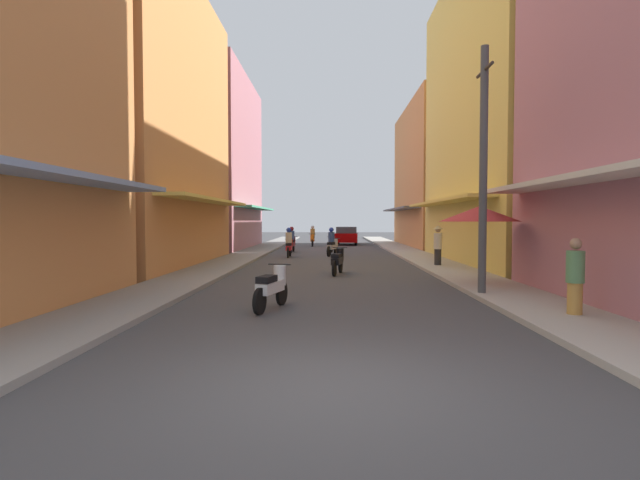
{
  "coord_description": "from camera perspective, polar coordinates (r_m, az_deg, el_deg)",
  "views": [
    {
      "loc": [
        0.04,
        -5.73,
        1.95
      ],
      "look_at": [
        -0.43,
        14.41,
        1.15
      ],
      "focal_mm": 27.73,
      "sensor_mm": 36.0,
      "label": 1
    }
  ],
  "objects": [
    {
      "name": "sidewalk_right",
      "position": [
        27.43,
        10.91,
        -1.73
      ],
      "size": [
        1.99,
        58.5,
        0.12
      ],
      "primitive_type": "cube",
      "color": "#ADA89E",
      "rests_on": "ground"
    },
    {
      "name": "motorbike_red",
      "position": [
        26.23,
        -3.59,
        -0.46
      ],
      "size": [
        0.55,
        1.81,
        1.58
      ],
      "color": "black",
      "rests_on": "ground"
    },
    {
      "name": "ground_plane",
      "position": [
        27.05,
        1.25,
        -1.87
      ],
      "size": [
        111.11,
        111.11,
        0.0
      ],
      "primitive_type": "plane",
      "color": "#424244"
    },
    {
      "name": "building_right_far",
      "position": [
        38.06,
        14.43,
        7.08
      ],
      "size": [
        7.05,
        13.77,
        10.4
      ],
      "color": "#D88C4C",
      "rests_on": "ground"
    },
    {
      "name": "motorbike_blue",
      "position": [
        30.7,
        1.57,
        -0.44
      ],
      "size": [
        0.64,
        1.78,
        0.96
      ],
      "color": "black",
      "rests_on": "ground"
    },
    {
      "name": "vendor_umbrella",
      "position": [
        15.09,
        17.93,
        2.88
      ],
      "size": [
        2.31,
        2.31,
        2.37
      ],
      "color": "#99999E",
      "rests_on": "ground"
    },
    {
      "name": "sidewalk_left",
      "position": [
        27.44,
        -8.41,
        -1.71
      ],
      "size": [
        1.99,
        58.5,
        0.12
      ],
      "primitive_type": "cube",
      "color": "gray",
      "rests_on": "ground"
    },
    {
      "name": "motorbike_orange",
      "position": [
        37.28,
        -0.87,
        0.35
      ],
      "size": [
        0.55,
        1.81,
        1.58
      ],
      "color": "black",
      "rests_on": "ground"
    },
    {
      "name": "motorbike_white",
      "position": [
        10.92,
        -5.55,
        -5.35
      ],
      "size": [
        0.69,
        1.76,
        0.96
      ],
      "color": "black",
      "rests_on": "ground"
    },
    {
      "name": "building_right_mid",
      "position": [
        24.67,
        22.22,
        13.27
      ],
      "size": [
        7.05,
        13.61,
        13.47
      ],
      "color": "#EFD159",
      "rests_on": "ground"
    },
    {
      "name": "building_left_mid",
      "position": [
        22.96,
        -21.28,
        12.28
      ],
      "size": [
        7.05,
        12.16,
        12.02
      ],
      "color": "#D88C4C",
      "rests_on": "ground"
    },
    {
      "name": "pedestrian_far",
      "position": [
        20.89,
        13.45,
        -0.44
      ],
      "size": [
        0.44,
        0.44,
        1.75
      ],
      "color": "#262628",
      "rests_on": "ground"
    },
    {
      "name": "parked_car",
      "position": [
        39.87,
        3.11,
        0.52
      ],
      "size": [
        2.03,
        4.21,
        1.45
      ],
      "color": "#8C0000",
      "rests_on": "ground"
    },
    {
      "name": "utility_pole",
      "position": [
        13.18,
        18.33,
        7.7
      ],
      "size": [
        0.2,
        1.2,
        6.3
      ],
      "color": "#4C4C4F",
      "rests_on": "ground"
    },
    {
      "name": "building_left_far",
      "position": [
        35.09,
        -13.06,
        8.53
      ],
      "size": [
        7.05,
        12.08,
        11.64
      ],
      "color": "#B7727F",
      "rests_on": "ground"
    },
    {
      "name": "motorbike_maroon",
      "position": [
        30.3,
        -3.24,
        -0.1
      ],
      "size": [
        0.55,
        1.81,
        1.58
      ],
      "color": "black",
      "rests_on": "ground"
    },
    {
      "name": "pedestrian_crossing",
      "position": [
        10.86,
        27.36,
        -4.05
      ],
      "size": [
        0.34,
        0.34,
        1.61
      ],
      "color": "#BF8C3F",
      "rests_on": "ground"
    },
    {
      "name": "motorbike_black",
      "position": [
        17.87,
        2.07,
        -2.38
      ],
      "size": [
        0.61,
        1.79,
        0.96
      ],
      "color": "black",
      "rests_on": "ground"
    },
    {
      "name": "motorbike_silver",
      "position": [
        27.14,
        1.43,
        -0.37
      ],
      "size": [
        0.75,
        1.74,
        1.58
      ],
      "color": "black",
      "rests_on": "ground"
    }
  ]
}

